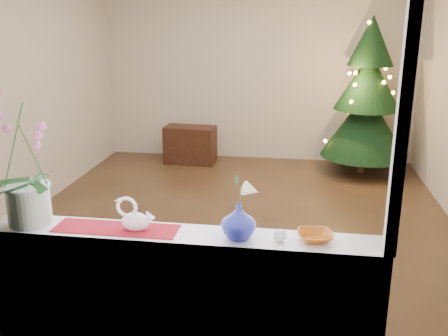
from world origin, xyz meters
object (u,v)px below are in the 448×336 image
Objects in this scene: orchid_pot at (23,159)px; paperweight at (280,236)px; swan at (135,215)px; side_table at (190,145)px; xmas_tree at (367,97)px; amber_dish at (315,237)px; blue_vase at (239,219)px.

orchid_pot is 1.47m from paperweight.
swan reaches higher than side_table.
xmas_tree reaches higher than paperweight.
paperweight is (0.80, -0.03, -0.06)m from swan.
amber_dish is 4.77m from side_table.
xmas_tree is (1.18, 4.34, 0.01)m from blue_vase.
paperweight is 0.09× the size of side_table.
swan is at bearing -112.18° from xmas_tree.
orchid_pot reaches higher than swan.
orchid_pot is 3.54× the size of swan.
xmas_tree is at bearing 61.01° from orchid_pot.
blue_vase is 4.69m from side_table.
xmas_tree is (1.76, 4.32, 0.03)m from swan.
orchid_pot reaches higher than blue_vase.
amber_dish is at bearing 22.94° from swan.
swan is 0.99m from amber_dish.
paperweight is (1.43, -0.03, -0.35)m from orchid_pot.
orchid_pot reaches higher than amber_dish.
orchid_pot is 3.44× the size of blue_vase.
swan is 0.97× the size of blue_vase.
swan is 0.10× the size of xmas_tree.
amber_dish is (1.61, 0.01, -0.36)m from orchid_pot.
orchid_pot is at bearing 178.87° from blue_vase.
blue_vase is 0.42m from amber_dish.
blue_vase reaches higher than swan.
amber_dish is 0.22× the size of side_table.
blue_vase is at bearing -70.49° from side_table.
side_table is (-2.43, 0.12, -0.77)m from xmas_tree.
swan is 0.30× the size of side_table.
paperweight is at bearing -67.93° from side_table.
orchid_pot is at bearing -118.99° from xmas_tree.
blue_vase is at bearing -105.25° from xmas_tree.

